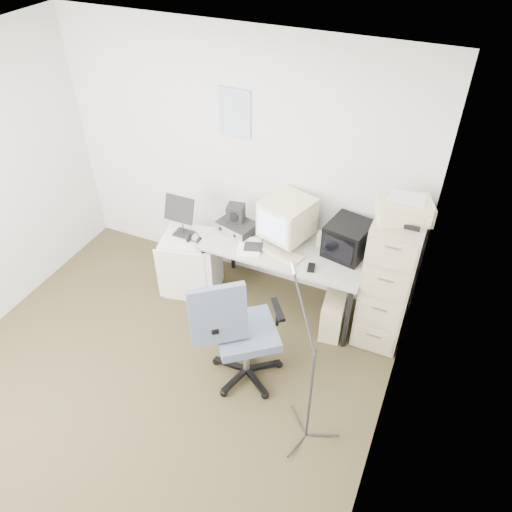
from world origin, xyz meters
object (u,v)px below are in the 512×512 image
at_px(desk, 285,276).
at_px(side_cart, 192,264).
at_px(filing_cabinet, 389,278).
at_px(office_chair, 246,331).

xyz_separation_m(desk, side_cart, (-0.93, -0.16, -0.04)).
height_order(filing_cabinet, desk, filing_cabinet).
bearing_deg(side_cart, filing_cabinet, -7.10).
distance_m(office_chair, side_cart, 1.25).
distance_m(filing_cabinet, side_cart, 1.91).
relative_size(office_chair, side_cart, 1.67).
relative_size(desk, office_chair, 1.39).
distance_m(filing_cabinet, desk, 0.99).
relative_size(filing_cabinet, side_cart, 2.01).
bearing_deg(filing_cabinet, desk, -178.19).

